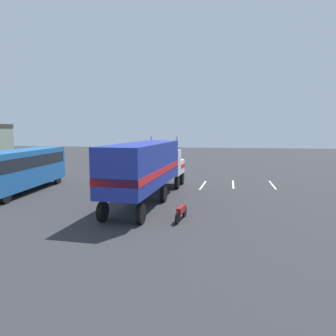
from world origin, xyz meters
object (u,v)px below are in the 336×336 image
(semi_truck, at_px, (149,166))
(parked_bus, at_px, (20,167))
(motorcycle, at_px, (181,212))
(person_bystander, at_px, (132,178))

(semi_truck, relative_size, parked_bus, 1.29)
(motorcycle, bearing_deg, parked_bus, 67.46)
(motorcycle, bearing_deg, person_bystander, 31.12)
(parked_bus, bearing_deg, motorcycle, -112.54)
(semi_truck, xyz_separation_m, motorcycle, (-4.40, -2.82, -2.04))
(person_bystander, relative_size, parked_bus, 0.15)
(parked_bus, height_order, motorcycle, parked_bus)
(person_bystander, distance_m, motorcycle, 10.05)
(semi_truck, relative_size, motorcycle, 6.82)
(semi_truck, bearing_deg, motorcycle, -147.39)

